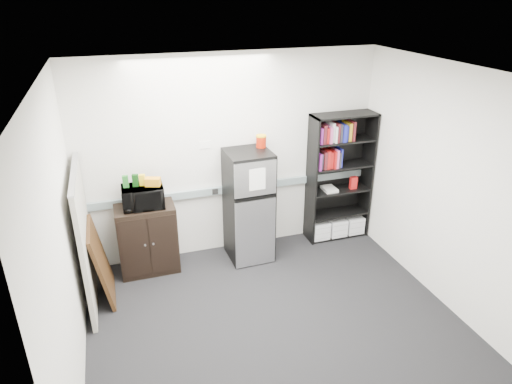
% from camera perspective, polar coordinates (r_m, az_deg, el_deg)
% --- Properties ---
extents(floor, '(4.00, 4.00, 0.00)m').
position_cam_1_polar(floor, '(5.27, 2.43, -15.92)').
color(floor, black).
rests_on(floor, ground).
extents(wall_back, '(4.00, 0.02, 2.70)m').
position_cam_1_polar(wall_back, '(6.05, -3.10, 4.44)').
color(wall_back, silver).
rests_on(wall_back, floor).
extents(wall_right, '(0.02, 3.50, 2.70)m').
position_cam_1_polar(wall_right, '(5.50, 22.65, 0.42)').
color(wall_right, silver).
rests_on(wall_right, floor).
extents(wall_left, '(0.02, 3.50, 2.70)m').
position_cam_1_polar(wall_left, '(4.32, -23.16, -6.22)').
color(wall_left, silver).
rests_on(wall_left, floor).
extents(ceiling, '(4.00, 3.50, 0.02)m').
position_cam_1_polar(ceiling, '(4.09, 3.10, 14.41)').
color(ceiling, white).
rests_on(ceiling, wall_back).
extents(electrical_raceway, '(3.92, 0.05, 0.10)m').
position_cam_1_polar(electrical_raceway, '(6.19, -2.94, 0.44)').
color(electrical_raceway, gray).
rests_on(electrical_raceway, wall_back).
extents(wall_note, '(0.14, 0.00, 0.10)m').
position_cam_1_polar(wall_note, '(5.91, -6.43, 5.87)').
color(wall_note, white).
rests_on(wall_note, wall_back).
extents(bookshelf, '(0.90, 0.34, 1.85)m').
position_cam_1_polar(bookshelf, '(6.59, 10.36, 1.67)').
color(bookshelf, black).
rests_on(bookshelf, floor).
extents(cubicle_partition, '(0.06, 1.30, 1.62)m').
position_cam_1_polar(cubicle_partition, '(5.50, -20.58, -5.46)').
color(cubicle_partition, gray).
rests_on(cubicle_partition, floor).
extents(cabinet, '(0.73, 0.49, 0.91)m').
position_cam_1_polar(cabinet, '(6.03, -13.40, -5.66)').
color(cabinet, black).
rests_on(cabinet, floor).
extents(microwave, '(0.50, 0.35, 0.27)m').
position_cam_1_polar(microwave, '(5.75, -13.95, -0.58)').
color(microwave, black).
rests_on(microwave, cabinet).
extents(snack_box_a, '(0.07, 0.05, 0.15)m').
position_cam_1_polar(snack_box_a, '(5.69, -16.00, 1.27)').
color(snack_box_a, '#1A5E1D').
rests_on(snack_box_a, microwave).
extents(snack_box_b, '(0.08, 0.07, 0.15)m').
position_cam_1_polar(snack_box_b, '(5.70, -14.84, 1.42)').
color(snack_box_b, black).
rests_on(snack_box_b, microwave).
extents(snack_box_c, '(0.08, 0.06, 0.14)m').
position_cam_1_polar(snack_box_c, '(5.70, -14.02, 1.48)').
color(snack_box_c, yellow).
rests_on(snack_box_c, microwave).
extents(snack_bag, '(0.20, 0.15, 0.10)m').
position_cam_1_polar(snack_bag, '(5.67, -12.76, 1.25)').
color(snack_bag, orange).
rests_on(snack_bag, microwave).
extents(refrigerator, '(0.58, 0.61, 1.51)m').
position_cam_1_polar(refrigerator, '(6.03, -0.90, -1.76)').
color(refrigerator, black).
rests_on(refrigerator, floor).
extents(coffee_can, '(0.13, 0.13, 0.18)m').
position_cam_1_polar(coffee_can, '(5.89, 0.65, 6.47)').
color(coffee_can, '#9D1B07').
rests_on(coffee_can, refrigerator).
extents(framed_poster, '(0.20, 0.73, 0.93)m').
position_cam_1_polar(framed_poster, '(5.67, -18.74, -8.26)').
color(framed_poster, black).
rests_on(framed_poster, floor).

